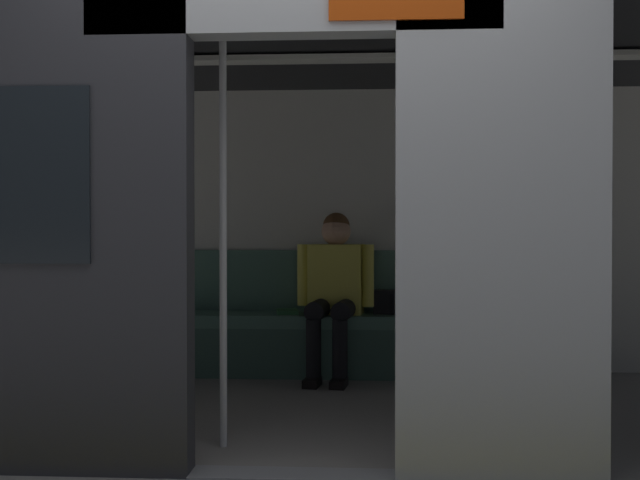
{
  "coord_description": "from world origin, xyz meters",
  "views": [
    {
      "loc": [
        -0.37,
        3.65,
        1.08
      ],
      "look_at": [
        -0.03,
        -1.36,
        1.0
      ],
      "focal_mm": 47.86,
      "sensor_mm": 36.0,
      "label": 1
    }
  ],
  "objects_px": {
    "train_car": "(306,157)",
    "book": "(287,312)",
    "handbag": "(391,302)",
    "grab_pole_door": "(223,235)",
    "person_seated": "(334,284)",
    "bench_seat": "(326,329)"
  },
  "relations": [
    {
      "from": "train_car",
      "to": "book",
      "type": "height_order",
      "value": "train_car"
    },
    {
      "from": "grab_pole_door",
      "to": "person_seated",
      "type": "bearing_deg",
      "value": -102.94
    },
    {
      "from": "train_car",
      "to": "grab_pole_door",
      "type": "xyz_separation_m",
      "value": [
        0.33,
        0.84,
        -0.45
      ]
    },
    {
      "from": "handbag",
      "to": "book",
      "type": "xyz_separation_m",
      "value": [
        0.75,
        0.04,
        -0.07
      ]
    },
    {
      "from": "train_car",
      "to": "bench_seat",
      "type": "xyz_separation_m",
      "value": [
        -0.05,
        -1.14,
        -1.14
      ]
    },
    {
      "from": "person_seated",
      "to": "grab_pole_door",
      "type": "xyz_separation_m",
      "value": [
        0.44,
        1.92,
        0.37
      ]
    },
    {
      "from": "bench_seat",
      "to": "grab_pole_door",
      "type": "bearing_deg",
      "value": 79.04
    },
    {
      "from": "bench_seat",
      "to": "book",
      "type": "relative_size",
      "value": 15.11
    },
    {
      "from": "train_car",
      "to": "person_seated",
      "type": "bearing_deg",
      "value": -95.76
    },
    {
      "from": "train_car",
      "to": "book",
      "type": "relative_size",
      "value": 29.09
    },
    {
      "from": "grab_pole_door",
      "to": "handbag",
      "type": "bearing_deg",
      "value": -112.51
    },
    {
      "from": "train_car",
      "to": "grab_pole_door",
      "type": "bearing_deg",
      "value": 68.35
    },
    {
      "from": "person_seated",
      "to": "handbag",
      "type": "distance_m",
      "value": 0.45
    },
    {
      "from": "bench_seat",
      "to": "handbag",
      "type": "height_order",
      "value": "handbag"
    },
    {
      "from": "book",
      "to": "grab_pole_door",
      "type": "bearing_deg",
      "value": 78.14
    },
    {
      "from": "handbag",
      "to": "book",
      "type": "bearing_deg",
      "value": 3.36
    },
    {
      "from": "train_car",
      "to": "person_seated",
      "type": "distance_m",
      "value": 1.36
    },
    {
      "from": "handbag",
      "to": "grab_pole_door",
      "type": "relative_size",
      "value": 0.13
    },
    {
      "from": "train_car",
      "to": "person_seated",
      "type": "xyz_separation_m",
      "value": [
        -0.11,
        -1.09,
        -0.81
      ]
    },
    {
      "from": "train_car",
      "to": "bench_seat",
      "type": "distance_m",
      "value": 1.61
    },
    {
      "from": "bench_seat",
      "to": "person_seated",
      "type": "bearing_deg",
      "value": 138.64
    },
    {
      "from": "train_car",
      "to": "handbag",
      "type": "relative_size",
      "value": 24.62
    }
  ]
}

